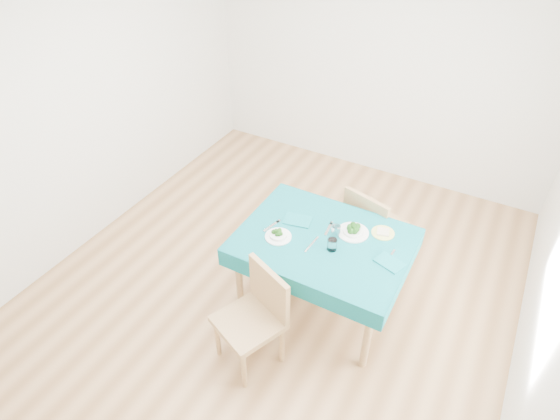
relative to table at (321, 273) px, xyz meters
The scene contains 16 objects.
room_shell 1.06m from the table, behind, with size 4.02×4.52×2.73m.
table is the anchor object (origin of this frame).
chair_near 0.82m from the table, 107.60° to the right, with size 0.43×0.48×1.09m, color #9A7548.
chair_far 0.81m from the table, 75.78° to the left, with size 0.45×0.50×1.13m, color #9A7548.
bowl_near 0.55m from the table, 154.72° to the right, with size 0.21×0.21×0.06m, color white, non-canonical shape.
bowl_far 0.48m from the table, 46.34° to the left, with size 0.25×0.25×0.08m, color white, non-canonical shape.
fork_near 0.59m from the table, behind, with size 0.02×0.18×0.00m, color silver.
knife_near 0.40m from the table, 120.10° to the right, with size 0.02×0.21×0.00m, color silver.
fork_far 0.40m from the table, 99.35° to the left, with size 0.02×0.17×0.00m, color silver.
knife_far 0.64m from the table, ahead, with size 0.02×0.22×0.00m, color silver.
napkin_near 0.49m from the table, 160.74° to the left, with size 0.22×0.15×0.01m, color #0C646A.
napkin_far 0.66m from the table, ahead, with size 0.20×0.14×0.01m, color #0C646A.
tumbler_center 0.44m from the table, 56.61° to the left, with size 0.07×0.07×0.09m, color white.
tumbler_side 0.45m from the table, 38.64° to the right, with size 0.08×0.08×0.10m, color white.
side_plate 0.61m from the table, 37.24° to the left, with size 0.18×0.18×0.01m, color #CBD166.
bread_slice 0.62m from the table, 37.24° to the left, with size 0.09×0.09×0.01m, color beige.
Camera 1 is at (1.45, -2.62, 3.21)m, focal length 30.00 mm.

